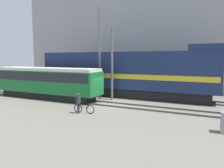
{
  "coord_description": "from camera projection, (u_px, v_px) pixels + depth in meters",
  "views": [
    {
      "loc": [
        8.82,
        -18.18,
        4.23
      ],
      "look_at": [
        -0.25,
        0.37,
        1.8
      ],
      "focal_mm": 35.0,
      "sensor_mm": 36.0,
      "label": 1
    }
  ],
  "objects": [
    {
      "name": "ground_plane",
      "position": [
        113.0,
        103.0,
        20.56
      ],
      "size": [
        120.0,
        120.0,
        0.0
      ],
      "primitive_type": "plane",
      "color": "slate"
    },
    {
      "name": "track_near",
      "position": [
        110.0,
        104.0,
        19.99
      ],
      "size": [
        60.0,
        1.5,
        0.14
      ],
      "color": "#47423D",
      "rests_on": "ground"
    },
    {
      "name": "track_far",
      "position": [
        129.0,
        96.0,
        24.19
      ],
      "size": [
        60.0,
        1.51,
        0.14
      ],
      "color": "#47423D",
      "rests_on": "ground"
    },
    {
      "name": "building_backdrop",
      "position": [
        151.0,
        34.0,
        30.86
      ],
      "size": [
        39.11,
        6.0,
        15.32
      ],
      "color": "#99999E",
      "rests_on": "ground"
    },
    {
      "name": "freight_locomotive",
      "position": [
        124.0,
        73.0,
        24.14
      ],
      "size": [
        19.86,
        3.04,
        5.52
      ],
      "color": "black",
      "rests_on": "ground"
    },
    {
      "name": "streetcar",
      "position": [
        46.0,
        81.0,
        23.06
      ],
      "size": [
        12.46,
        2.54,
        3.25
      ],
      "color": "black",
      "rests_on": "ground"
    },
    {
      "name": "bicycle",
      "position": [
        84.0,
        109.0,
        16.85
      ],
      "size": [
        1.7,
        0.44,
        0.75
      ],
      "color": "black",
      "rests_on": "ground"
    },
    {
      "name": "person",
      "position": [
        78.0,
        101.0,
        16.77
      ],
      "size": [
        0.27,
        0.39,
        1.58
      ],
      "color": "#232D4C",
      "rests_on": "ground"
    },
    {
      "name": "utility_pole_left",
      "position": [
        100.0,
        53.0,
        22.57
      ],
      "size": [
        0.21,
        0.21,
        9.5
      ],
      "color": "#595959",
      "rests_on": "ground"
    },
    {
      "name": "utility_pole_center",
      "position": [
        112.0,
        64.0,
        22.07
      ],
      "size": [
        0.24,
        0.24,
        7.3
      ],
      "color": "#595959",
      "rests_on": "ground"
    }
  ]
}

